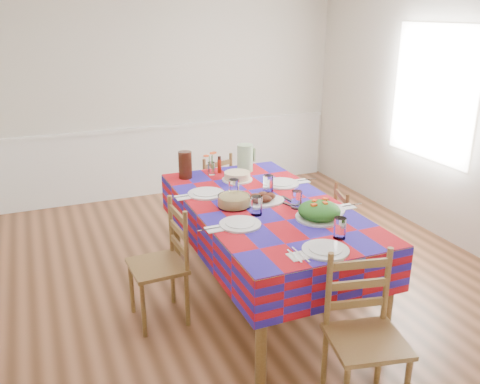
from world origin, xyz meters
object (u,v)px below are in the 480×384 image
object	(u,v)px
meat_platter	(262,199)
chair_near	(364,336)
chair_right	(352,233)
tea_pitcher	(185,165)
dining_table	(265,215)
green_pitcher	(245,158)
chair_left	(163,265)
chair_far	(211,195)

from	to	relation	value
meat_platter	chair_near	xyz separation A→B (m)	(0.02, -1.42, -0.39)
chair_near	chair_right	xyz separation A→B (m)	(0.87, 1.38, -0.06)
tea_pitcher	chair_near	world-z (taller)	tea_pitcher
dining_table	chair_right	size ratio (longest dim) A/B	2.51
green_pitcher	chair_near	world-z (taller)	green_pitcher
chair_left	chair_near	bearing A→B (deg)	30.19
chair_near	chair_far	distance (m)	2.75
meat_platter	chair_right	bearing A→B (deg)	-2.08
chair_near	chair_left	bearing A→B (deg)	134.95
green_pitcher	chair_near	bearing A→B (deg)	-94.79
chair_right	chair_left	bearing A→B (deg)	106.14
green_pitcher	chair_near	xyz separation A→B (m)	(-0.19, -2.26, -0.49)
tea_pitcher	chair_left	world-z (taller)	tea_pitcher
tea_pitcher	chair_far	size ratio (longest dim) A/B	0.28
chair_near	chair_right	bearing A→B (deg)	70.23
dining_table	chair_near	xyz separation A→B (m)	(0.01, -1.37, -0.26)
tea_pitcher	chair_far	bearing A→B (deg)	49.35
tea_pitcher	chair_right	world-z (taller)	tea_pitcher
green_pitcher	chair_far	bearing A→B (deg)	110.68
green_pitcher	meat_platter	bearing A→B (deg)	-103.78
green_pitcher	chair_far	distance (m)	0.75
meat_platter	chair_near	size ratio (longest dim) A/B	0.38
dining_table	tea_pitcher	size ratio (longest dim) A/B	8.62
meat_platter	green_pitcher	distance (m)	0.87
chair_right	dining_table	bearing A→B (deg)	106.56
dining_table	tea_pitcher	distance (m)	1.01
green_pitcher	chair_right	xyz separation A→B (m)	(0.68, -0.87, -0.55)
dining_table	chair_right	world-z (taller)	chair_right
chair_left	meat_platter	bearing A→B (deg)	90.27
chair_near	chair_right	size ratio (longest dim) A/B	1.14
dining_table	meat_platter	distance (m)	0.13
dining_table	meat_platter	xyz separation A→B (m)	(-0.01, 0.04, 0.13)
chair_right	tea_pitcher	bearing A→B (deg)	71.02
dining_table	green_pitcher	size ratio (longest dim) A/B	8.32
tea_pitcher	green_pitcher	bearing A→B (deg)	-1.37
meat_platter	green_pitcher	size ratio (longest dim) A/B	1.43
green_pitcher	chair_far	xyz separation A→B (m)	(-0.19, 0.49, -0.53)
chair_far	chair_right	xyz separation A→B (m)	(0.86, -1.37, -0.02)
tea_pitcher	chair_left	size ratio (longest dim) A/B	0.26
meat_platter	dining_table	bearing A→B (deg)	-80.40
chair_far	chair_right	size ratio (longest dim) A/B	1.06
dining_table	green_pitcher	bearing A→B (deg)	77.32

